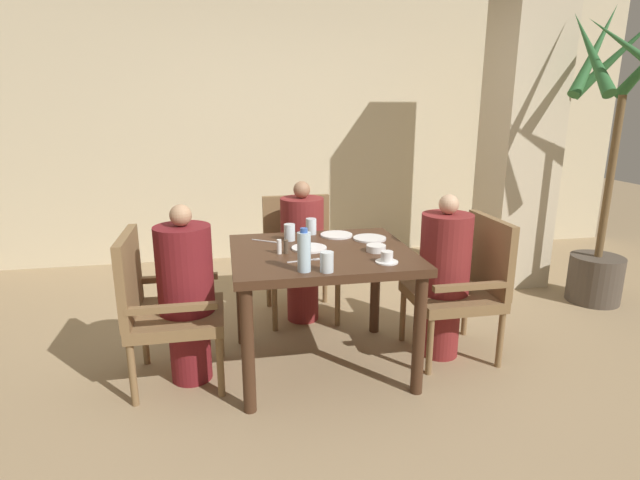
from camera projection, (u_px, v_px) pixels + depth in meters
ground_plane at (321, 365)px, 3.18m from camera, size 16.00×16.00×0.00m
wall_back at (275, 125)px, 5.18m from camera, size 8.00×0.06×2.80m
pillar_stone at (520, 135)px, 4.40m from camera, size 0.53×0.53×2.70m
dining_table at (321, 267)px, 3.01m from camera, size 1.07×0.94×0.76m
chair_left_side at (161, 304)px, 2.88m from camera, size 0.53×0.53×0.91m
diner_in_left_chair at (186, 293)px, 2.89m from camera, size 0.32×0.32×1.07m
chair_far_side at (299, 252)px, 3.89m from camera, size 0.53×0.53×0.91m
diner_in_far_chair at (302, 250)px, 3.73m from camera, size 0.32×0.32×1.07m
chair_right_side at (464, 282)px, 3.23m from camera, size 0.53×0.53×0.91m
diner_in_right_chair at (444, 275)px, 3.19m from camera, size 0.32×0.32×1.07m
potted_palm at (608, 189)px, 3.98m from camera, size 0.97×0.98×2.40m
plate_main_left at (309, 248)px, 3.00m from camera, size 0.21×0.21×0.01m
plate_main_right at (370, 238)px, 3.22m from camera, size 0.21×0.21×0.01m
plate_dessert_center at (336, 235)px, 3.31m from camera, size 0.21×0.21×0.01m
teacup_with_saucer at (387, 258)px, 2.74m from camera, size 0.13×0.13×0.06m
bowl_small at (376, 248)px, 2.95m from camera, size 0.12×0.12×0.04m
water_bottle at (304, 251)px, 2.57m from camera, size 0.07×0.07×0.23m
glass_tall_near at (311, 226)px, 3.34m from camera, size 0.07×0.07×0.11m
glass_tall_mid at (290, 232)px, 3.18m from camera, size 0.07×0.07×0.11m
glass_tall_far at (327, 262)px, 2.58m from camera, size 0.07×0.07×0.11m
salt_shaker at (279, 247)px, 2.90m from camera, size 0.03×0.03×0.09m
pepper_shaker at (286, 247)px, 2.90m from camera, size 0.03×0.03×0.08m
fork_beside_plate at (307, 260)px, 2.78m from camera, size 0.19×0.05×0.00m
knife_beside_plate at (268, 241)px, 3.17m from camera, size 0.17×0.13×0.00m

